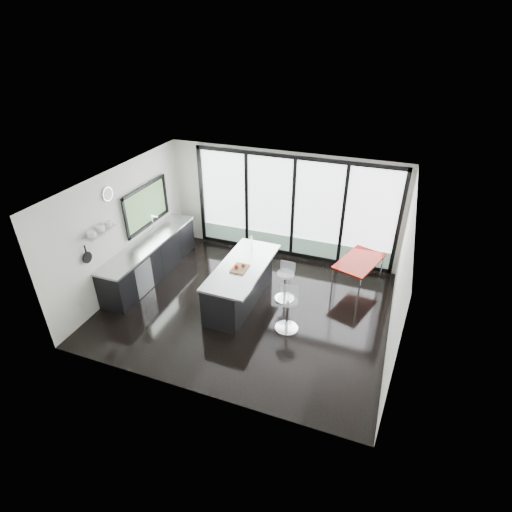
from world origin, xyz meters
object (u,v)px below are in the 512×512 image
at_px(bar_stool_near, 287,314).
at_px(island, 240,283).
at_px(bar_stool_far, 285,286).
at_px(red_table, 358,273).

bearing_deg(bar_stool_near, island, 150.29).
bearing_deg(bar_stool_far, bar_stool_near, -69.28).
bearing_deg(island, bar_stool_far, 22.77).
height_order(island, bar_stool_near, island).
height_order(bar_stool_near, bar_stool_far, bar_stool_near).
bearing_deg(island, bar_stool_near, -24.36).
bearing_deg(red_table, bar_stool_near, -118.46).
height_order(island, red_table, island).
height_order(island, bar_stool_far, island).
height_order(bar_stool_near, red_table, bar_stool_near).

